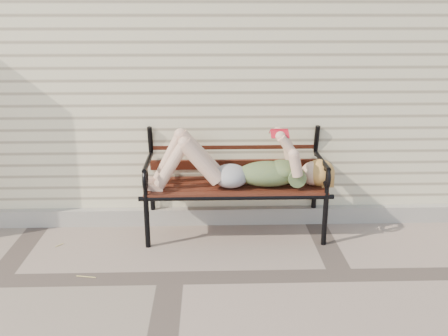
{
  "coord_description": "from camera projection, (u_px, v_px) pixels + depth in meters",
  "views": [
    {
      "loc": [
        0.29,
        -3.21,
        1.85
      ],
      "look_at": [
        0.41,
        0.62,
        0.64
      ],
      "focal_mm": 40.0,
      "sensor_mm": 36.0,
      "label": 1
    }
  ],
  "objects": [
    {
      "name": "ground",
      "position": [
        171.0,
        278.0,
        3.61
      ],
      "size": [
        80.0,
        80.0,
        0.0
      ],
      "primitive_type": "plane",
      "color": "gray",
      "rests_on": "ground"
    },
    {
      "name": "house_wall",
      "position": [
        184.0,
        41.0,
        6.02
      ],
      "size": [
        8.0,
        4.0,
        3.0
      ],
      "primitive_type": "cube",
      "color": "beige",
      "rests_on": "ground"
    },
    {
      "name": "foundation_strip",
      "position": [
        178.0,
        216.0,
        4.51
      ],
      "size": [
        8.0,
        0.1,
        0.15
      ],
      "primitive_type": "cube",
      "color": "#A4A194",
      "rests_on": "ground"
    },
    {
      "name": "garden_bench",
      "position": [
        235.0,
        165.0,
        4.24
      ],
      "size": [
        1.64,
        0.65,
        1.06
      ],
      "color": "black",
      "rests_on": "ground"
    },
    {
      "name": "reading_woman",
      "position": [
        237.0,
        165.0,
        4.11
      ],
      "size": [
        1.55,
        0.35,
        0.49
      ],
      "color": "#0B394F",
      "rests_on": "ground"
    }
  ]
}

